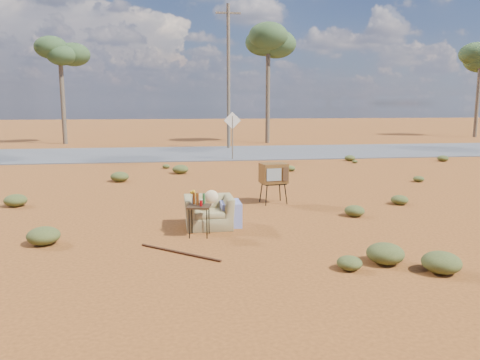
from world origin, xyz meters
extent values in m
plane|color=#98511E|center=(0.00, 0.00, 0.00)|extent=(140.00, 140.00, 0.00)
cube|color=#565659|center=(0.00, 15.00, 0.02)|extent=(140.00, 7.00, 0.04)
imported|color=olive|center=(-0.53, 0.29, 0.44)|extent=(1.01, 0.66, 0.88)
ellipsoid|color=beige|center=(-0.58, 0.34, 0.51)|extent=(0.32, 0.32, 0.19)
ellipsoid|color=beige|center=(-0.49, 0.12, 0.68)|extent=(0.28, 0.14, 0.28)
cube|color=navy|center=(-0.06, 0.38, 0.26)|extent=(0.42, 0.65, 0.51)
cube|color=black|center=(1.32, 2.42, 0.52)|extent=(0.64, 0.52, 0.03)
cylinder|color=black|center=(1.08, 2.18, 0.26)|extent=(0.03, 0.03, 0.52)
cylinder|color=black|center=(1.61, 2.26, 0.26)|extent=(0.03, 0.03, 0.52)
cylinder|color=black|center=(1.02, 2.58, 0.26)|extent=(0.03, 0.03, 0.52)
cylinder|color=black|center=(1.55, 2.66, 0.26)|extent=(0.03, 0.03, 0.52)
cube|color=brown|center=(1.32, 2.42, 0.79)|extent=(0.72, 0.60, 0.50)
cube|color=gray|center=(1.27, 2.15, 0.79)|extent=(0.39, 0.08, 0.31)
cube|color=#472D19|center=(1.58, 2.19, 0.79)|extent=(0.15, 0.04, 0.36)
cube|color=#382314|center=(-0.77, -0.37, 0.60)|extent=(0.50, 0.50, 0.03)
cylinder|color=black|center=(-0.97, -0.50, 0.30)|extent=(0.02, 0.02, 0.60)
cylinder|color=black|center=(-0.64, -0.57, 0.30)|extent=(0.02, 0.02, 0.60)
cylinder|color=black|center=(-0.90, -0.16, 0.30)|extent=(0.02, 0.02, 0.60)
cylinder|color=black|center=(-0.57, -0.23, 0.30)|extent=(0.02, 0.02, 0.60)
cylinder|color=#55280E|center=(-0.86, -0.30, 0.73)|extent=(0.06, 0.06, 0.22)
cylinder|color=#55280E|center=(-0.80, -0.43, 0.73)|extent=(0.06, 0.06, 0.24)
cylinder|color=#255729|center=(-0.67, -0.30, 0.72)|extent=(0.05, 0.05, 0.20)
cylinder|color=#B30E14|center=(-0.74, -0.46, 0.67)|extent=(0.05, 0.05, 0.11)
cylinder|color=silver|center=(-0.87, -0.21, 0.67)|extent=(0.07, 0.07, 0.12)
ellipsoid|color=gold|center=(-0.87, -0.21, 0.82)|extent=(0.14, 0.14, 0.10)
cylinder|color=#462512|center=(-1.18, -1.40, 0.02)|extent=(1.35, 1.14, 0.05)
cylinder|color=brown|center=(1.50, 12.00, 1.00)|extent=(0.06, 0.06, 2.00)
cube|color=silver|center=(1.50, 12.00, 1.80)|extent=(0.78, 0.04, 0.78)
cylinder|color=brown|center=(-8.00, 22.00, 3.00)|extent=(0.28, 0.28, 6.00)
ellipsoid|color=#3A532B|center=(-8.00, 22.00, 5.50)|extent=(3.20, 3.20, 2.20)
cylinder|color=brown|center=(5.00, 21.00, 3.50)|extent=(0.28, 0.28, 7.00)
ellipsoid|color=#3A532B|center=(5.00, 21.00, 6.50)|extent=(3.20, 3.20, 2.20)
cylinder|color=brown|center=(22.00, 24.00, 3.25)|extent=(0.28, 0.28, 6.50)
cylinder|color=brown|center=(2.00, 17.50, 4.00)|extent=(0.20, 0.20, 8.00)
cube|color=brown|center=(2.00, 17.50, 7.50)|extent=(1.40, 0.10, 0.10)
ellipsoid|color=#4E5324|center=(-5.20, 3.00, 0.15)|extent=(0.56, 0.56, 0.31)
ellipsoid|color=#4E5324|center=(4.50, 1.80, 0.12)|extent=(0.44, 0.44, 0.24)
ellipsoid|color=#4E5324|center=(-3.00, 6.50, 0.17)|extent=(0.60, 0.60, 0.33)
ellipsoid|color=#4E5324|center=(6.80, 5.00, 0.10)|extent=(0.36, 0.36, 0.20)
ellipsoid|color=#4E5324|center=(3.20, 8.00, 0.11)|extent=(0.40, 0.40, 0.22)
ellipsoid|color=#4E5324|center=(-1.50, 9.50, 0.08)|extent=(0.30, 0.30, 0.17)
camera|label=1|loc=(-1.27, -9.24, 2.57)|focal=35.00mm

